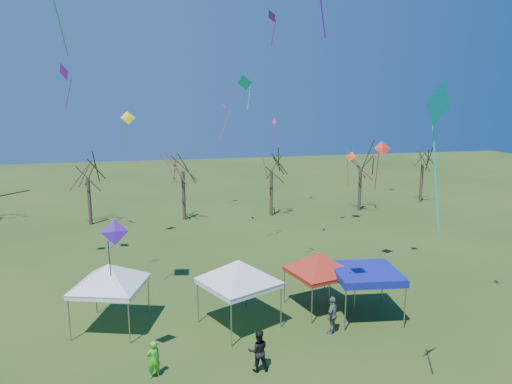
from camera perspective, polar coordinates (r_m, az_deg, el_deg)
ground at (r=21.60m, az=3.26°, el=-19.35°), size 140.00×140.00×0.00m
tree_1 at (r=43.08m, az=-20.43°, el=3.64°), size 3.42×3.42×7.54m
tree_2 at (r=42.53m, az=-9.20°, el=4.80°), size 3.71×3.71×8.18m
tree_3 at (r=43.64m, az=1.94°, el=4.82°), size 3.59×3.59×7.91m
tree_4 at (r=46.92m, az=13.05°, el=4.96°), size 3.58×3.58×7.89m
tree_5 at (r=52.90m, az=20.22°, el=4.89°), size 3.39×3.39×7.46m
tent_white_west at (r=23.40m, az=-17.94°, el=-9.08°), size 4.10×4.10×3.81m
tent_white_mid at (r=22.49m, az=-2.19°, el=-9.04°), size 4.19×4.19×3.95m
tent_red at (r=24.61m, az=7.97°, el=-8.01°), size 3.97×3.97×3.60m
tent_blue at (r=24.39m, az=13.62°, el=-9.89°), size 3.61×3.61×2.52m
person_grey at (r=22.95m, az=9.54°, el=-14.90°), size 1.10×1.09×1.86m
person_green at (r=20.01m, az=-12.69°, el=-19.71°), size 0.67×0.56×1.57m
person_dark at (r=19.91m, az=0.28°, el=-19.22°), size 0.92×0.75×1.78m
kite_12 at (r=41.55m, az=11.72°, el=4.30°), size 1.14×1.21×3.17m
kite_13 at (r=35.80m, az=-15.72°, el=8.89°), size 1.17×0.84×2.78m
kite_2 at (r=38.18m, az=-22.81°, el=13.66°), size 1.25×1.45×3.50m
kite_11 at (r=32.76m, az=-1.40°, el=13.50°), size 1.22×1.08×2.46m
kite_19 at (r=41.66m, az=2.23°, el=8.60°), size 0.52×0.69×1.84m
kite_18 at (r=26.77m, az=2.05°, el=21.02°), size 0.62×0.82×1.87m
kite_17 at (r=30.23m, az=15.51°, el=5.20°), size 1.18×0.91×3.18m
kite_22 at (r=37.95m, az=-3.85°, el=10.30°), size 0.94×1.04×2.87m
kite_1 at (r=18.66m, az=-17.28°, el=-4.87°), size 1.07×0.55×2.40m
kite_5 at (r=14.92m, az=21.68°, el=9.95°), size 1.42×0.94×4.67m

